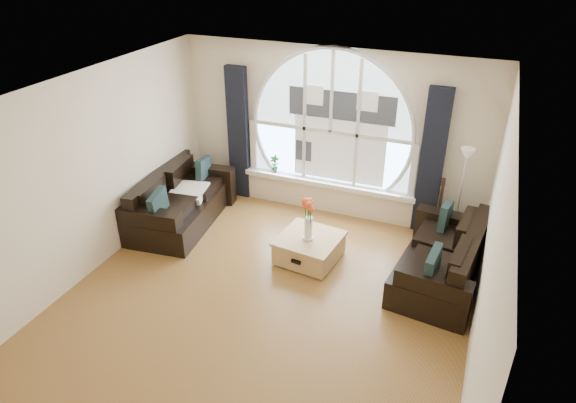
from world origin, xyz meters
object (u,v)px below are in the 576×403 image
object	(u,v)px
coffee_chest	(309,247)
guitar	(440,207)
sofa_left	(181,201)
vase_flowers	(309,215)
floor_lamp	(459,201)
potted_plant	(275,164)
sofa_right	(441,256)

from	to	relation	value
coffee_chest	guitar	world-z (taller)	guitar
sofa_left	coffee_chest	size ratio (longest dim) A/B	2.27
sofa_left	guitar	size ratio (longest dim) A/B	1.79
vase_flowers	floor_lamp	size ratio (longest dim) A/B	0.44
guitar	vase_flowers	bearing A→B (deg)	-146.49
vase_flowers	guitar	size ratio (longest dim) A/B	0.66
guitar	potted_plant	bearing A→B (deg)	170.53
sofa_left	sofa_right	distance (m)	4.03
coffee_chest	vase_flowers	size ratio (longest dim) A/B	1.19
sofa_right	coffee_chest	world-z (taller)	sofa_right
potted_plant	coffee_chest	bearing A→B (deg)	-51.55
floor_lamp	potted_plant	xyz separation A→B (m)	(-3.03, 0.39, -0.10)
sofa_right	potted_plant	size ratio (longest dim) A/B	6.04
floor_lamp	potted_plant	world-z (taller)	floor_lamp
coffee_chest	vase_flowers	bearing A→B (deg)	-90.78
vase_flowers	potted_plant	xyz separation A→B (m)	(-1.15, 1.50, -0.06)
sofa_right	sofa_left	bearing A→B (deg)	-173.50
guitar	potted_plant	xyz separation A→B (m)	(-2.77, 0.17, 0.17)
floor_lamp	guitar	bearing A→B (deg)	139.78
floor_lamp	guitar	xyz separation A→B (m)	(-0.26, 0.22, -0.27)
vase_flowers	floor_lamp	distance (m)	2.18
vase_flowers	floor_lamp	bearing A→B (deg)	30.67
coffee_chest	potted_plant	xyz separation A→B (m)	(-1.16, 1.46, 0.50)
guitar	potted_plant	world-z (taller)	guitar
guitar	sofa_left	bearing A→B (deg)	-170.37
sofa_right	potted_plant	world-z (taller)	potted_plant
coffee_chest	guitar	size ratio (longest dim) A/B	0.79
vase_flowers	guitar	xyz separation A→B (m)	(1.62, 1.33, -0.23)
sofa_right	floor_lamp	xyz separation A→B (m)	(0.09, 0.91, 0.40)
floor_lamp	guitar	size ratio (longest dim) A/B	1.51
sofa_right	guitar	size ratio (longest dim) A/B	1.72
coffee_chest	vase_flowers	distance (m)	0.56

